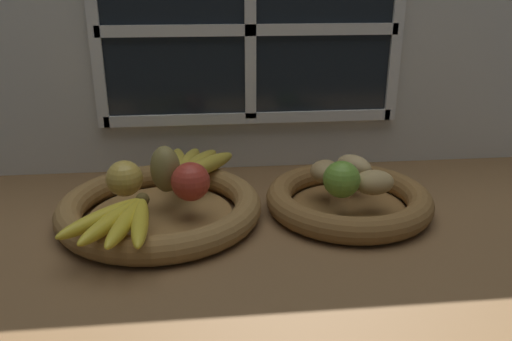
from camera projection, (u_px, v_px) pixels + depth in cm
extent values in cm
cube|color=brown|center=(265.00, 228.00, 91.83)|extent=(140.00, 90.00, 3.00)
cube|color=silver|center=(249.00, 46.00, 109.51)|extent=(140.00, 3.00, 55.00)
cube|color=black|center=(250.00, 30.00, 106.51)|extent=(64.00, 0.80, 38.00)
cube|color=white|center=(250.00, 30.00, 105.95)|extent=(2.40, 1.20, 38.00)
cube|color=white|center=(250.00, 30.00, 105.95)|extent=(64.00, 1.20, 2.40)
cube|color=white|center=(94.00, 31.00, 102.80)|extent=(2.40, 1.20, 40.40)
cube|color=white|center=(397.00, 29.00, 109.10)|extent=(2.40, 1.20, 40.40)
cube|color=white|center=(251.00, 118.00, 112.65)|extent=(64.00, 1.20, 2.40)
cylinder|color=olive|center=(161.00, 216.00, 91.73)|extent=(26.11, 26.11, 1.00)
torus|color=olive|center=(160.00, 207.00, 91.07)|extent=(36.60, 36.60, 4.76)
cylinder|color=brown|center=(348.00, 208.00, 95.16)|extent=(21.45, 21.45, 1.00)
torus|color=brown|center=(348.00, 199.00, 94.49)|extent=(30.93, 30.93, 4.76)
sphere|color=#B73828|center=(191.00, 181.00, 87.53)|extent=(6.81, 6.81, 6.81)
sphere|color=gold|center=(124.00, 178.00, 88.98)|extent=(6.44, 6.44, 6.44)
ellipsoid|color=olive|center=(165.00, 169.00, 90.38)|extent=(7.10, 7.62, 8.59)
ellipsoid|color=gold|center=(102.00, 217.00, 78.65)|extent=(13.01, 14.39, 2.65)
ellipsoid|color=gold|center=(113.00, 220.00, 77.71)|extent=(9.77, 16.22, 2.65)
ellipsoid|color=gold|center=(126.00, 222.00, 77.27)|extent=(5.87, 16.97, 2.65)
ellipsoid|color=gold|center=(140.00, 221.00, 77.35)|extent=(3.71, 16.91, 2.65)
sphere|color=brown|center=(142.00, 200.00, 85.08)|extent=(2.38, 2.38, 2.38)
ellipsoid|color=gold|center=(206.00, 166.00, 99.97)|extent=(13.17, 14.47, 3.19)
ellipsoid|color=gold|center=(198.00, 164.00, 100.86)|extent=(10.20, 16.09, 3.19)
ellipsoid|color=gold|center=(188.00, 163.00, 101.31)|extent=(6.60, 16.70, 3.19)
ellipsoid|color=gold|center=(178.00, 163.00, 101.27)|extent=(3.79, 16.50, 3.19)
sphere|color=brown|center=(178.00, 178.00, 93.68)|extent=(2.87, 2.87, 2.87)
ellipsoid|color=tan|center=(374.00, 182.00, 90.05)|extent=(7.58, 5.86, 4.37)
ellipsoid|color=tan|center=(354.00, 167.00, 97.42)|extent=(8.20, 9.05, 4.52)
ellipsoid|color=#A38451|center=(326.00, 172.00, 95.30)|extent=(6.58, 7.26, 4.25)
sphere|color=#6B9E33|center=(342.00, 179.00, 88.39)|extent=(6.59, 6.59, 6.59)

